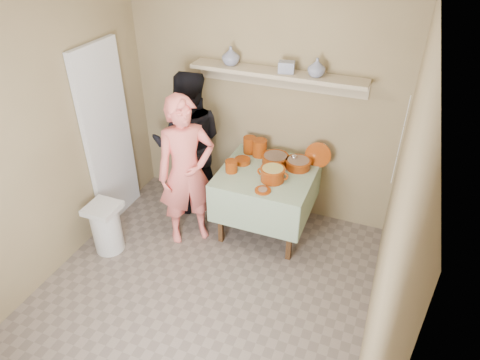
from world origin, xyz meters
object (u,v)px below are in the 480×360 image
at_px(person_helper, 189,144).
at_px(serving_table, 267,181).
at_px(cazuela_rice, 273,173).
at_px(person_cook, 186,172).
at_px(trash_bin, 107,227).

bearing_deg(person_helper, serving_table, 150.25).
distance_m(person_helper, serving_table, 0.99).
distance_m(person_helper, cazuela_rice, 1.09).
bearing_deg(person_helper, person_cook, 90.69).
height_order(person_helper, trash_bin, person_helper).
bearing_deg(person_cook, trash_bin, 175.78).
distance_m(person_cook, trash_bin, 1.03).
height_order(cazuela_rice, trash_bin, cazuela_rice).
bearing_deg(cazuela_rice, person_cook, -161.90).
height_order(person_helper, cazuela_rice, person_helper).
height_order(person_cook, cazuela_rice, person_cook).
xyz_separation_m(cazuela_rice, trash_bin, (-1.54, -0.79, -0.56)).
bearing_deg(cazuela_rice, serving_table, 124.72).
bearing_deg(person_cook, serving_table, -10.86).
bearing_deg(person_helper, cazuela_rice, 143.31).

